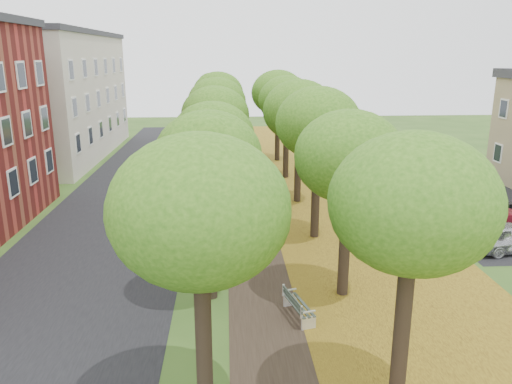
{
  "coord_description": "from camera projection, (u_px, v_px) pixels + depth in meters",
  "views": [
    {
      "loc": [
        -1.58,
        -10.54,
        8.55
      ],
      "look_at": [
        -0.28,
        11.2,
        2.5
      ],
      "focal_mm": 35.0,
      "sensor_mm": 36.0,
      "label": 1
    }
  ],
  "objects": [
    {
      "name": "tree_row_west",
      "position": [
        214.0,
        123.0,
        25.43
      ],
      "size": [
        4.01,
        34.01,
        6.89
      ],
      "color": "black",
      "rests_on": "ground"
    },
    {
      "name": "bench",
      "position": [
        297.0,
        305.0,
        16.65
      ],
      "size": [
        0.93,
        1.84,
        0.84
      ],
      "rotation": [
        0.0,
        0.0,
        1.82
      ],
      "color": "#2C3730",
      "rests_on": "ground"
    },
    {
      "name": "building_cream",
      "position": [
        42.0,
        95.0,
        41.88
      ],
      "size": [
        10.3,
        20.3,
        10.4
      ],
      "color": "beige",
      "rests_on": "ground"
    },
    {
      "name": "car_grey",
      "position": [
        479.0,
        204.0,
        27.31
      ],
      "size": [
        4.56,
        2.99,
        1.23
      ],
      "primitive_type": "imported",
      "rotation": [
        0.0,
        0.0,
        1.9
      ],
      "color": "#38393E",
      "rests_on": "ground"
    },
    {
      "name": "car_silver",
      "position": [
        510.0,
        237.0,
        22.21
      ],
      "size": [
        4.12,
        2.11,
        1.34
      ],
      "primitive_type": "imported",
      "rotation": [
        0.0,
        0.0,
        1.71
      ],
      "color": "#B6B7BB",
      "rests_on": "ground"
    },
    {
      "name": "car_red",
      "position": [
        490.0,
        215.0,
        25.43
      ],
      "size": [
        3.88,
        2.04,
        1.21
      ],
      "primitive_type": "imported",
      "rotation": [
        0.0,
        0.0,
        1.36
      ],
      "color": "maroon",
      "rests_on": "ground"
    },
    {
      "name": "parking_lot",
      "position": [
        490.0,
        208.0,
        28.67
      ],
      "size": [
        9.0,
        16.0,
        0.01
      ],
      "primitive_type": "cube",
      "color": "black",
      "rests_on": "ground"
    },
    {
      "name": "tree_row_east",
      "position": [
        307.0,
        122.0,
        25.71
      ],
      "size": [
        4.01,
        34.01,
        6.89
      ],
      "color": "black",
      "rests_on": "ground"
    },
    {
      "name": "car_white",
      "position": [
        433.0,
        187.0,
        30.51
      ],
      "size": [
        5.14,
        2.68,
        1.38
      ],
      "primitive_type": "imported",
      "rotation": [
        0.0,
        0.0,
        1.49
      ],
      "color": "silver",
      "rests_on": "ground"
    },
    {
      "name": "leaf_verge",
      "position": [
        348.0,
        216.0,
        27.22
      ],
      "size": [
        7.5,
        70.0,
        0.01
      ],
      "primitive_type": "cube",
      "color": "olive",
      "rests_on": "ground"
    },
    {
      "name": "footpath",
      "position": [
        257.0,
        218.0,
        26.94
      ],
      "size": [
        3.2,
        70.0,
        0.01
      ],
      "primitive_type": "cube",
      "color": "black",
      "rests_on": "ground"
    },
    {
      "name": "street_asphalt",
      "position": [
        116.0,
        220.0,
        26.51
      ],
      "size": [
        8.0,
        70.0,
        0.01
      ],
      "primitive_type": "cube",
      "color": "black",
      "rests_on": "ground"
    }
  ]
}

